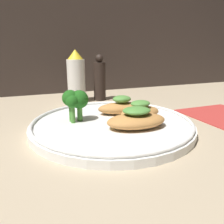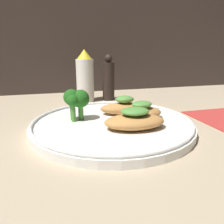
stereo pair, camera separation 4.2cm
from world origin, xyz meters
The scene contains 8 objects.
ground_plane centered at (0.00, 0.00, -0.50)cm, with size 180.00×180.00×1.00cm, color tan.
plate centered at (0.00, 0.00, 0.99)cm, with size 31.32×31.32×2.00cm.
grilled_meat_front centered at (2.88, -4.58, 2.93)cm, with size 11.33×7.04×3.82cm.
grilled_meat_middle centered at (6.17, 0.41, 2.90)cm, with size 9.49×6.33×3.76cm.
grilled_meat_back centered at (4.08, 4.52, 2.95)cm, with size 10.99×6.05×4.07cm.
broccoli_bunch centered at (-6.43, 3.00, 5.61)cm, with size 5.04×3.86×6.24cm.
sauce_bottle centered at (-1.13, 25.24, 7.24)cm, with size 5.11×5.11×15.12cm.
pepper_grinder centered at (6.02, 25.24, 6.23)cm, with size 3.62×3.62×13.71cm.
Camera 2 is at (-10.97, -38.89, 14.90)cm, focal length 35.00 mm.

